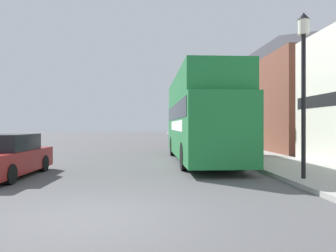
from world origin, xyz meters
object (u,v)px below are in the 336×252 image
Objects in this scene: parked_car_ahead_of_bus at (191,140)px; lamp_post_third at (203,106)px; lamp_post_second at (229,94)px; lamp_post_nearest at (304,65)px; tour_bus at (200,123)px; parked_car_far_side at (6,157)px.

parked_car_ahead_of_bus is 0.89× the size of lamp_post_third.
lamp_post_third is at bearing 90.10° from lamp_post_second.
lamp_post_nearest is (1.69, -13.46, 2.87)m from parked_car_ahead_of_bus.
lamp_post_second is (1.71, -4.08, 2.91)m from parked_car_ahead_of_bus.
lamp_post_second reaches higher than lamp_post_nearest.
tour_bus is 7.49m from parked_car_ahead_of_bus.
parked_car_far_side is at bearing -140.78° from lamp_post_second.
parked_car_ahead_of_bus is at bearing -107.75° from lamp_post_third.
lamp_post_second is at bearing -70.67° from parked_car_ahead_of_bus.
lamp_post_nearest is at bearing -86.29° from parked_car_ahead_of_bus.
lamp_post_second is 9.38m from lamp_post_third.
parked_car_ahead_of_bus is (0.50, 7.38, -1.17)m from tour_bus.
lamp_post_third is (0.01, 18.75, -0.10)m from lamp_post_nearest.
lamp_post_second is (2.22, 3.30, 1.74)m from tour_bus.
parked_car_far_side is 10.01m from lamp_post_nearest.
tour_bus is 2.33× the size of parked_car_far_side.
parked_car_far_side is 19.73m from lamp_post_third.
lamp_post_nearest is (9.43, -1.66, 2.90)m from parked_car_far_side.
parked_car_far_side is at bearing -126.72° from parked_car_ahead_of_bus.
lamp_post_second is (9.46, 7.72, 2.93)m from parked_car_far_side.
tour_bus is 2.43× the size of parked_car_ahead_of_bus.
parked_car_ahead_of_bus is 5.30m from lamp_post_second.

